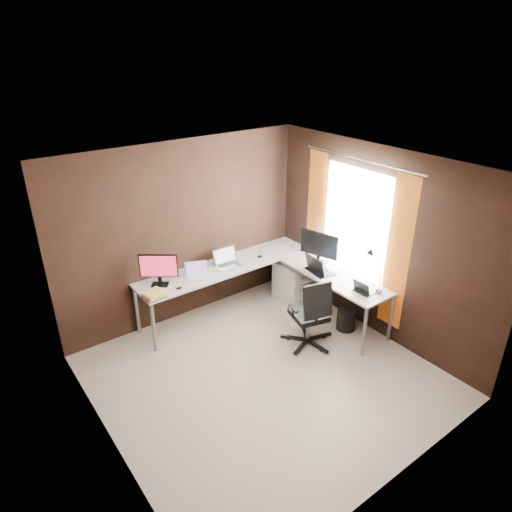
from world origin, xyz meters
The scene contains 15 objects.
room centered at (0.34, 0.07, 1.28)m, with size 3.60×3.60×2.50m.
desk centered at (0.84, 1.04, 0.68)m, with size 2.65×2.25×0.73m.
drawer_pedestal centered at (1.43, 1.15, 0.30)m, with size 0.42×0.50×0.60m, color silver.
monitor_left centered at (-0.52, 1.56, 0.97)m, with size 0.41×0.31×0.43m.
monitor_right centered at (1.57, 0.78, 1.00)m, with size 0.22×0.56×0.47m.
laptop_white centered at (-0.03, 1.46, 0.77)m, with size 0.35×0.31×0.20m.
laptop_silver centered at (0.49, 1.51, 0.78)m, with size 0.37×0.28×0.23m.
laptop_black_big centered at (1.36, 0.58, 0.79)m, with size 0.32×0.42×0.26m.
laptop_black_small centered at (1.44, -0.16, 0.77)m, with size 0.19×0.25×0.17m.
book_stack centered at (-0.73, 1.30, 0.77)m, with size 0.29×0.25×0.08m.
mouse_left centered at (-0.39, 1.30, 0.75)m, with size 0.08×0.05×0.03m, color black.
mouse_corner centered at (1.00, 1.43, 0.75)m, with size 0.08×0.05×0.03m, color black.
desk_lamp centered at (1.53, -0.22, 1.10)m, with size 0.19×0.22×0.59m.
office_chair centered at (0.86, 0.17, 0.28)m, with size 0.54×0.56×0.97m.
wastebasket centered at (1.50, 0.11, 0.15)m, with size 0.26×0.26×0.29m, color black.
Camera 1 is at (-2.63, -3.35, 3.64)m, focal length 32.00 mm.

